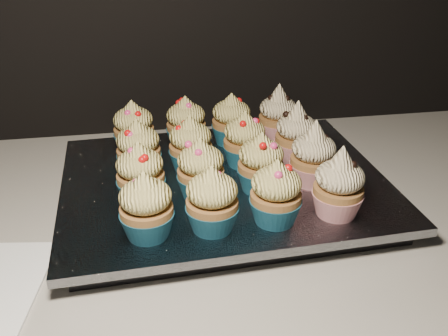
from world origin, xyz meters
The scene contains 19 objects.
worktop centered at (0.00, 1.70, 0.88)m, with size 2.44×0.64×0.04m, color beige.
baking_tray centered at (-0.06, 1.73, 0.91)m, with size 0.42×0.32×0.02m, color black.
foil_lining centered at (-0.06, 1.73, 0.93)m, with size 0.45×0.35×0.01m, color silver.
cupcake_0 centered at (-0.17, 1.61, 0.97)m, with size 0.06×0.06×0.08m.
cupcake_1 centered at (-0.09, 1.61, 0.97)m, with size 0.06×0.06×0.08m.
cupcake_2 centered at (-0.01, 1.62, 0.97)m, with size 0.06×0.06×0.08m.
cupcake_3 centered at (0.07, 1.62, 0.97)m, with size 0.06×0.06×0.10m.
cupcake_4 centered at (-0.17, 1.69, 0.97)m, with size 0.06×0.06×0.08m.
cupcake_5 centered at (-0.09, 1.69, 0.97)m, with size 0.06×0.06×0.08m.
cupcake_6 centered at (-0.01, 1.70, 0.97)m, with size 0.06×0.06×0.08m.
cupcake_7 centered at (0.06, 1.70, 0.97)m, with size 0.06×0.06×0.10m.
cupcake_8 centered at (-0.17, 1.77, 0.97)m, with size 0.06×0.06×0.08m.
cupcake_9 centered at (-0.10, 1.77, 0.97)m, with size 0.06×0.06×0.08m.
cupcake_10 centered at (-0.02, 1.77, 0.97)m, with size 0.06×0.06×0.08m.
cupcake_11 centered at (0.06, 1.78, 0.97)m, with size 0.06×0.06×0.10m.
cupcake_12 centered at (-0.18, 1.84, 0.97)m, with size 0.06×0.06×0.08m.
cupcake_13 centered at (-0.10, 1.85, 0.97)m, with size 0.06×0.06×0.08m.
cupcake_14 centered at (-0.02, 1.85, 0.97)m, with size 0.06×0.06×0.08m.
cupcake_15 centered at (0.05, 1.85, 0.97)m, with size 0.06×0.06×0.10m.
Camera 1 is at (-0.16, 1.12, 1.28)m, focal length 40.00 mm.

